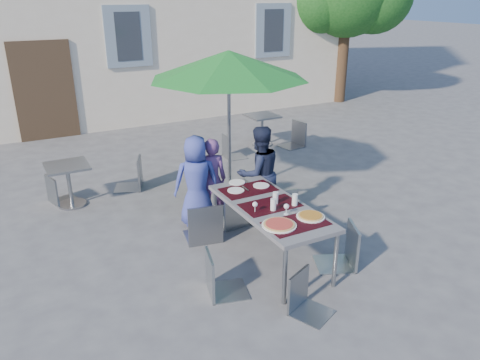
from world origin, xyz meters
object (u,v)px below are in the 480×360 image
cafe_table_0 (69,179)px  chair_1 (234,189)px  chair_0 (203,199)px  chair_4 (346,221)px  child_2 (259,173)px  child_1 (211,180)px  bg_chair_r_1 (296,119)px  bg_chair_r_0 (132,155)px  chair_5 (307,271)px  pizza_near_right (311,216)px  patio_umbrella (229,66)px  bg_chair_l_1 (231,132)px  child_0 (196,181)px  chair_3 (218,250)px  chair_2 (280,183)px  cafe_table_1 (262,126)px  pizza_near_left (279,225)px  dining_table (270,209)px  bg_chair_l_0 (55,173)px

cafe_table_0 → chair_1: bearing=-43.3°
chair_0 → chair_4: bearing=-46.9°
chair_1 → child_2: bearing=10.5°
child_1 → bg_chair_r_1: child_1 is taller
child_2 → bg_chair_r_0: (-1.32, 2.00, -0.10)m
chair_1 → chair_5: size_ratio=1.16×
pizza_near_right → child_1: 1.93m
patio_umbrella → bg_chair_l_1: (0.87, 1.66, -1.57)m
chair_4 → chair_5: chair_4 is taller
child_0 → bg_chair_l_1: bearing=-111.3°
child_2 → chair_3: bearing=48.4°
chair_5 → bg_chair_r_0: bearing=98.5°
chair_2 → bg_chair_r_1: (2.32, 2.98, -0.02)m
chair_4 → bg_chair_r_1: size_ratio=0.99×
cafe_table_0 → chair_4: bearing=-52.1°
patio_umbrella → bg_chair_r_0: 2.26m
chair_1 → patio_umbrella: 1.92m
child_0 → cafe_table_1: bearing=-119.1°
pizza_near_left → child_1: 1.91m
chair_3 → bg_chair_r_0: 3.46m
chair_0 → bg_chair_l_1: size_ratio=1.13×
bg_chair_r_1 → bg_chair_r_0: bearing=-169.9°
dining_table → patio_umbrella: (0.49, 2.07, 1.42)m
patio_umbrella → child_2: bearing=-90.2°
pizza_near_right → child_2: (0.25, 1.61, -0.06)m
pizza_near_right → cafe_table_0: 4.01m
child_2 → chair_2: child_2 is taller
chair_2 → bg_chair_l_0: chair_2 is taller
patio_umbrella → bg_chair_l_0: 3.20m
bg_chair_l_1 → bg_chair_r_1: size_ratio=0.91×
cafe_table_0 → chair_0: bearing=-55.9°
pizza_near_left → bg_chair_r_0: (-0.63, 3.61, -0.16)m
child_1 → child_0: bearing=25.3°
chair_2 → bg_chair_r_0: 2.74m
cafe_table_0 → bg_chair_r_0: bearing=12.2°
chair_4 → bg_chair_r_1: bg_chair_r_1 is taller
patio_umbrella → bg_chair_l_0: size_ratio=2.82×
chair_3 → chair_5: bearing=-47.0°
dining_table → chair_5: chair_5 is taller
pizza_near_left → chair_3: size_ratio=0.41×
child_0 → chair_0: child_0 is taller
bg_chair_r_0 → bg_chair_r_1: 3.88m
chair_4 → patio_umbrella: 3.03m
child_1 → chair_2: child_1 is taller
chair_4 → bg_chair_r_1: 4.88m
bg_chair_r_0 → bg_chair_l_1: size_ratio=1.10×
chair_1 → cafe_table_0: 2.69m
cafe_table_0 → chair_2: bearing=-38.6°
patio_umbrella → bg_chair_r_1: size_ratio=2.40×
child_0 → pizza_near_left: bearing=111.3°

